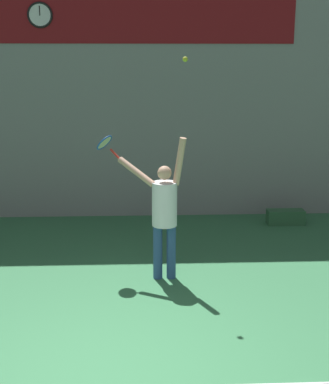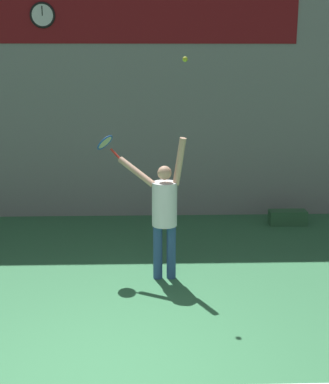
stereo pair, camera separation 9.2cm
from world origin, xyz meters
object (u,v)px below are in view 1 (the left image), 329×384
(scoreboard_clock, at_px, (40,15))
(tennis_player, at_px, (164,210))
(equipment_bag, at_px, (285,217))
(tennis_ball, at_px, (185,59))
(tennis_racket, at_px, (105,144))

(scoreboard_clock, height_order, tennis_player, scoreboard_clock)
(scoreboard_clock, distance_m, tennis_player, 4.71)
(tennis_player, xyz_separation_m, equipment_bag, (2.42, 2.48, -0.88))
(scoreboard_clock, relative_size, tennis_ball, 6.93)
(tennis_racket, xyz_separation_m, tennis_ball, (1.08, -0.63, 1.18))
(scoreboard_clock, relative_size, tennis_racket, 1.17)
(tennis_racket, height_order, tennis_ball, tennis_ball)
(tennis_player, bearing_deg, tennis_racket, 149.32)
(tennis_player, distance_m, tennis_ball, 2.05)
(tennis_ball, height_order, equipment_bag, tennis_ball)
(tennis_racket, distance_m, tennis_ball, 1.72)
(tennis_racket, xyz_separation_m, equipment_bag, (3.24, 1.99, -1.73))
(tennis_player, bearing_deg, scoreboard_clock, 124.09)
(scoreboard_clock, height_order, tennis_ball, scoreboard_clock)
(tennis_player, height_order, equipment_bag, tennis_player)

